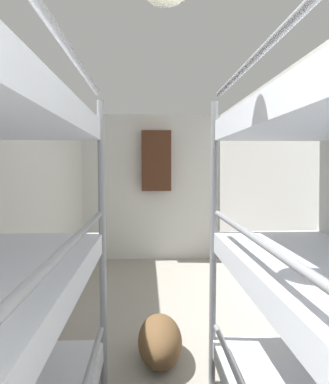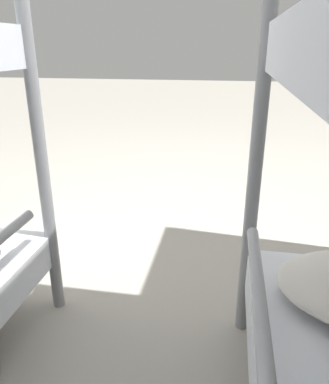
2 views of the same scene
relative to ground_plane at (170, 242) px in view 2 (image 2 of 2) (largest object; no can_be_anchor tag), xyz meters
The scene contains 1 object.
ground_plane is the anchor object (origin of this frame).
Camera 2 is at (-0.27, 1.71, 0.96)m, focal length 35.00 mm.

